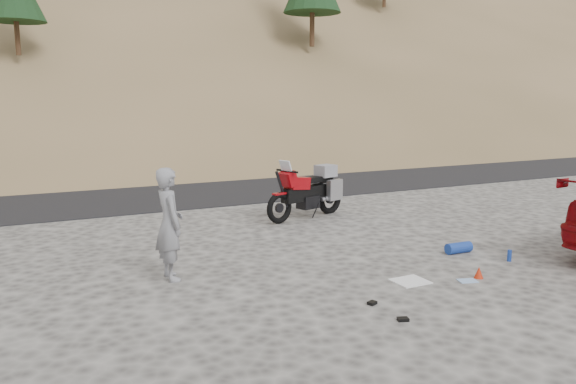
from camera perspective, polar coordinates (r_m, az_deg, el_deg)
name	(u,v)px	position (r m, az deg, el deg)	size (l,w,h in m)	color
ground	(317,266)	(9.38, 2.99, -7.49)	(140.00, 140.00, 0.00)	#474441
road	(175,188)	(17.61, -11.37, 0.38)	(120.00, 7.00, 0.05)	black
motorcycle	(309,192)	(12.96, 2.19, 0.02)	(2.31, 1.10, 1.42)	black
man	(171,278)	(8.92, -11.77, -8.60)	(0.63, 0.41, 1.72)	gray
gear_white_cloth	(410,281)	(8.79, 12.30, -8.85)	(0.51, 0.45, 0.02)	white
gear_blue_mat	(459,248)	(10.53, 16.95, -5.45)	(0.20, 0.20, 0.49)	navy
gear_bottle	(509,256)	(10.31, 21.57, -6.03)	(0.07, 0.07, 0.20)	navy
gear_funnel	(479,272)	(9.21, 18.81, -7.75)	(0.14, 0.14, 0.18)	red
gear_glove_a	(403,319)	(7.32, 11.61, -12.55)	(0.14, 0.10, 0.04)	black
gear_glove_b	(372,303)	(7.78, 8.54, -11.08)	(0.12, 0.09, 0.04)	black
gear_blue_cloth	(467,281)	(9.04, 17.76, -8.58)	(0.28, 0.20, 0.01)	#8CACD8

